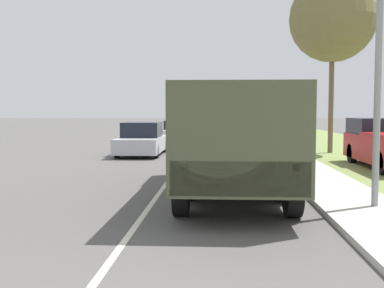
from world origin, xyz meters
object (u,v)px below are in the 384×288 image
at_px(car_nearest_ahead, 142,140).
at_px(car_fourth_ahead, 220,122).
at_px(military_truck, 233,132).
at_px(car_second_ahead, 176,131).
at_px(car_third_ahead, 184,125).

bearing_deg(car_nearest_ahead, car_fourth_ahead, 83.75).
height_order(military_truck, car_second_ahead, military_truck).
relative_size(car_nearest_ahead, car_third_ahead, 1.15).
relative_size(car_nearest_ahead, car_fourth_ahead, 1.02).
bearing_deg(car_second_ahead, car_third_ahead, 91.51).
xyz_separation_m(car_second_ahead, car_third_ahead, (-0.36, 13.73, 0.07)).
bearing_deg(car_second_ahead, military_truck, -81.07).
distance_m(car_nearest_ahead, car_third_ahead, 24.91).
bearing_deg(car_third_ahead, car_fourth_ahead, 69.47).
distance_m(military_truck, car_third_ahead, 35.53).
height_order(car_nearest_ahead, car_third_ahead, car_third_ahead).
relative_size(car_nearest_ahead, car_second_ahead, 1.12).
relative_size(military_truck, car_second_ahead, 1.93).
xyz_separation_m(military_truck, car_second_ahead, (-3.39, 21.60, -0.93)).
bearing_deg(car_nearest_ahead, car_third_ahead, 89.49).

